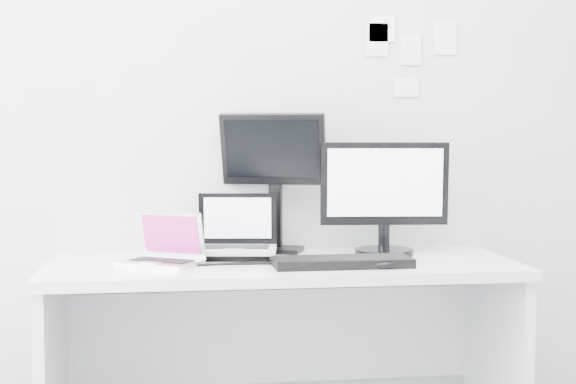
% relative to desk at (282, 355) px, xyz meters
% --- Properties ---
extents(back_wall, '(3.60, 0.00, 3.60)m').
position_rel_desk_xyz_m(back_wall, '(0.00, 0.35, 0.99)').
color(back_wall, '#B4B7B9').
rests_on(back_wall, ground).
extents(desk, '(1.80, 0.70, 0.73)m').
position_rel_desk_xyz_m(desk, '(0.00, 0.00, 0.00)').
color(desk, silver).
rests_on(desk, ground).
extents(macbook, '(0.35, 0.32, 0.21)m').
position_rel_desk_xyz_m(macbook, '(-0.46, -0.04, 0.47)').
color(macbook, silver).
rests_on(macbook, desk).
extents(speaker, '(0.11, 0.11, 0.17)m').
position_rel_desk_xyz_m(speaker, '(-0.14, 0.28, 0.45)').
color(speaker, black).
rests_on(speaker, desk).
extents(dell_laptop, '(0.35, 0.29, 0.26)m').
position_rel_desk_xyz_m(dell_laptop, '(-0.17, 0.10, 0.50)').
color(dell_laptop, '#B3B6BB').
rests_on(dell_laptop, desk).
extents(rear_monitor, '(0.46, 0.29, 0.59)m').
position_rel_desk_xyz_m(rear_monitor, '(0.00, 0.27, 0.66)').
color(rear_monitor, black).
rests_on(rear_monitor, desk).
extents(samsung_monitor, '(0.54, 0.29, 0.48)m').
position_rel_desk_xyz_m(samsung_monitor, '(0.44, 0.13, 0.60)').
color(samsung_monitor, black).
rests_on(samsung_monitor, desk).
extents(keyboard, '(0.51, 0.19, 0.03)m').
position_rel_desk_xyz_m(keyboard, '(0.21, -0.15, 0.38)').
color(keyboard, black).
rests_on(keyboard, desk).
extents(mouse, '(0.10, 0.07, 0.03)m').
position_rel_desk_xyz_m(mouse, '(0.35, -0.23, 0.38)').
color(mouse, black).
rests_on(mouse, desk).
extents(wall_note_0, '(0.10, 0.00, 0.14)m').
position_rel_desk_xyz_m(wall_note_0, '(0.45, 0.34, 1.26)').
color(wall_note_0, white).
rests_on(wall_note_0, back_wall).
extents(wall_note_1, '(0.09, 0.00, 0.13)m').
position_rel_desk_xyz_m(wall_note_1, '(0.60, 0.34, 1.22)').
color(wall_note_1, white).
rests_on(wall_note_1, back_wall).
extents(wall_note_2, '(0.10, 0.00, 0.14)m').
position_rel_desk_xyz_m(wall_note_2, '(0.75, 0.34, 1.26)').
color(wall_note_2, white).
rests_on(wall_note_2, back_wall).
extents(wall_note_3, '(0.11, 0.00, 0.08)m').
position_rel_desk_xyz_m(wall_note_3, '(0.58, 0.34, 1.05)').
color(wall_note_3, white).
rests_on(wall_note_3, back_wall).
extents(wall_note_4, '(0.12, 0.00, 0.11)m').
position_rel_desk_xyz_m(wall_note_4, '(0.47, 0.34, 1.30)').
color(wall_note_4, white).
rests_on(wall_note_4, back_wall).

